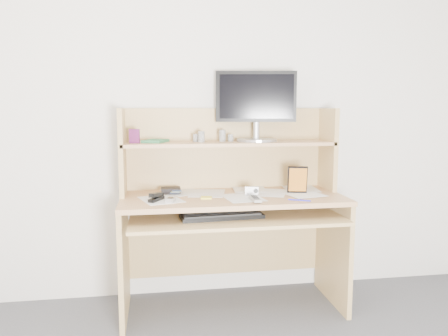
{
  "coord_description": "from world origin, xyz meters",
  "views": [
    {
      "loc": [
        -0.48,
        -1.19,
        1.29
      ],
      "look_at": [
        -0.06,
        1.43,
        0.94
      ],
      "focal_mm": 35.0,
      "sensor_mm": 36.0,
      "label": 1
    }
  ],
  "objects": [
    {
      "name": "stapler",
      "position": [
        -0.48,
        1.39,
        0.78
      ],
      "size": [
        0.1,
        0.14,
        0.04
      ],
      "primitive_type": "cube",
      "rotation": [
        0.0,
        0.0,
        -0.52
      ],
      "color": "black",
      "rests_on": "paper_clutter"
    },
    {
      "name": "chip_stack_d",
      "position": [
        -0.04,
        1.66,
        1.12
      ],
      "size": [
        0.05,
        0.05,
        0.08
      ],
      "primitive_type": "cylinder",
      "rotation": [
        0.0,
        0.0,
        0.03
      ],
      "color": "white",
      "rests_on": "desk"
    },
    {
      "name": "tv_remote",
      "position": [
        0.1,
        1.3,
        0.76
      ],
      "size": [
        0.05,
        0.16,
        0.02
      ],
      "primitive_type": "cube",
      "rotation": [
        0.0,
        0.0,
        0.01
      ],
      "color": "gray",
      "rests_on": "paper_clutter"
    },
    {
      "name": "back_wall",
      "position": [
        0.0,
        1.8,
        1.25
      ],
      "size": [
        3.6,
        0.04,
        2.5
      ],
      "primitive_type": "cube",
      "color": "silver",
      "rests_on": "floor"
    },
    {
      "name": "chip_stack_c",
      "position": [
        0.02,
        1.66,
        1.1
      ],
      "size": [
        0.05,
        0.05,
        0.05
      ],
      "primitive_type": "cylinder",
      "rotation": [
        0.0,
        0.0,
        -0.3
      ],
      "color": "black",
      "rests_on": "desk"
    },
    {
      "name": "flip_phone",
      "position": [
        -0.39,
        1.36,
        0.77
      ],
      "size": [
        0.07,
        0.1,
        0.02
      ],
      "primitive_type": "cube",
      "rotation": [
        0.0,
        0.0,
        -0.23
      ],
      "color": "#AFAFB2",
      "rests_on": "paper_clutter"
    },
    {
      "name": "sticky_note_pad",
      "position": [
        -0.17,
        1.42,
        0.75
      ],
      "size": [
        0.08,
        0.08,
        0.01
      ],
      "primitive_type": "cube",
      "rotation": [
        0.0,
        0.0,
        -0.15
      ],
      "color": "yellow",
      "rests_on": "desk"
    },
    {
      "name": "paper_clutter",
      "position": [
        0.0,
        1.48,
        0.75
      ],
      "size": [
        1.32,
        0.54,
        0.01
      ],
      "primitive_type": "cube",
      "color": "silver",
      "rests_on": "desk"
    },
    {
      "name": "game_case",
      "position": [
        0.42,
        1.47,
        0.84
      ],
      "size": [
        0.13,
        0.04,
        0.18
      ],
      "primitive_type": "cube",
      "rotation": [
        0.0,
        0.0,
        -0.22
      ],
      "color": "black",
      "rests_on": "paper_clutter"
    },
    {
      "name": "monitor",
      "position": [
        0.19,
        1.67,
        1.33
      ],
      "size": [
        0.53,
        0.27,
        0.46
      ],
      "rotation": [
        0.0,
        0.0,
        -0.18
      ],
      "color": "#A5A5AA",
      "rests_on": "desk"
    },
    {
      "name": "digital_camera",
      "position": [
        0.12,
        1.47,
        0.78
      ],
      "size": [
        0.09,
        0.04,
        0.05
      ],
      "primitive_type": "cube",
      "rotation": [
        0.0,
        0.0,
        -0.11
      ],
      "color": "#AEAEB0",
      "rests_on": "paper_clutter"
    },
    {
      "name": "keyboard",
      "position": [
        -0.09,
        1.32,
        0.67
      ],
      "size": [
        0.5,
        0.21,
        0.03
      ],
      "rotation": [
        0.0,
        0.0,
        0.08
      ],
      "color": "black",
      "rests_on": "desk"
    },
    {
      "name": "shelf_book",
      "position": [
        -0.48,
        1.66,
        1.09
      ],
      "size": [
        0.18,
        0.21,
        0.02
      ],
      "primitive_type": "cube",
      "rotation": [
        0.0,
        0.0,
        -0.42
      ],
      "color": "#338052",
      "rests_on": "desk"
    },
    {
      "name": "card_box",
      "position": [
        -0.61,
        1.6,
        1.13
      ],
      "size": [
        0.07,
        0.04,
        0.09
      ],
      "primitive_type": "cube",
      "rotation": [
        0.0,
        0.0,
        -0.27
      ],
      "color": "#AA2F16",
      "rests_on": "desk"
    },
    {
      "name": "wallet",
      "position": [
        -0.38,
        1.62,
        0.77
      ],
      "size": [
        0.12,
        0.1,
        0.03
      ],
      "primitive_type": "cube",
      "rotation": [
        0.0,
        0.0,
        -0.0
      ],
      "color": "black",
      "rests_on": "paper_clutter"
    },
    {
      "name": "blue_pen",
      "position": [
        0.36,
        1.24,
        0.76
      ],
      "size": [
        0.12,
        0.07,
        0.01
      ],
      "primitive_type": "cylinder",
      "rotation": [
        1.57,
        0.0,
        1.1
      ],
      "color": "#1C1ED2",
      "rests_on": "paper_clutter"
    },
    {
      "name": "desk",
      "position": [
        0.0,
        1.56,
        0.69
      ],
      "size": [
        1.4,
        0.7,
        1.3
      ],
      "color": "tan",
      "rests_on": "floor"
    },
    {
      "name": "chip_stack_b",
      "position": [
        -0.18,
        1.63,
        1.12
      ],
      "size": [
        0.05,
        0.05,
        0.07
      ],
      "primitive_type": "cylinder",
      "rotation": [
        0.0,
        0.0,
        0.17
      ],
      "color": "white",
      "rests_on": "desk"
    },
    {
      "name": "chip_stack_a",
      "position": [
        -0.21,
        1.67,
        1.11
      ],
      "size": [
        0.04,
        0.04,
        0.05
      ],
      "primitive_type": "cylinder",
      "rotation": [
        0.0,
        0.0,
        0.09
      ],
      "color": "black",
      "rests_on": "desk"
    }
  ]
}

